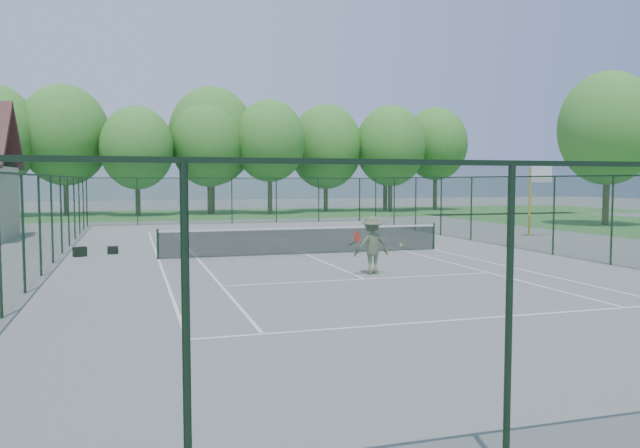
{
  "coord_description": "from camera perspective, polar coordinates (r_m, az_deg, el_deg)",
  "views": [
    {
      "loc": [
        -6.41,
        -23.05,
        2.84
      ],
      "look_at": [
        0.0,
        -2.0,
        1.3
      ],
      "focal_mm": 35.0,
      "sensor_mm": 36.0,
      "label": 1
    }
  ],
  "objects": [
    {
      "name": "grass_far",
      "position": [
        53.51,
        -10.03,
        0.9
      ],
      "size": [
        80.0,
        16.0,
        0.01
      ],
      "primitive_type": "cube",
      "color": "#407F35",
      "rests_on": "ground"
    },
    {
      "name": "sports_bag_b",
      "position": [
        25.37,
        -18.41,
        -2.29
      ],
      "size": [
        0.4,
        0.26,
        0.3
      ],
      "primitive_type": "cube",
      "rotation": [
        0.0,
        0.0,
        -0.05
      ],
      "color": "black",
      "rests_on": "ground"
    },
    {
      "name": "ground",
      "position": [
        24.09,
        -1.39,
        -2.77
      ],
      "size": [
        140.0,
        140.0,
        0.0
      ],
      "primitive_type": "plane",
      "color": "gray",
      "rests_on": "ground"
    },
    {
      "name": "sports_bag_a",
      "position": [
        24.93,
        -21.11,
        -2.38
      ],
      "size": [
        0.53,
        0.43,
        0.37
      ],
      "primitive_type": "cube",
      "rotation": [
        0.0,
        0.0,
        0.4
      ],
      "color": "black",
      "rests_on": "ground"
    },
    {
      "name": "tennis_net",
      "position": [
        24.03,
        -1.39,
        -1.41
      ],
      "size": [
        11.08,
        0.08,
        1.1
      ],
      "color": "black",
      "rests_on": "ground"
    },
    {
      "name": "tennis_player",
      "position": [
        18.95,
        4.76,
        -1.94
      ],
      "size": [
        2.06,
        0.91,
        1.76
      ],
      "color": "#545B3F",
      "rests_on": "ground"
    },
    {
      "name": "basketball_goal",
      "position": [
        33.5,
        19.16,
        3.32
      ],
      "size": [
        1.2,
        1.43,
        3.65
      ],
      "color": "yellow",
      "rests_on": "ground"
    },
    {
      "name": "court_lines",
      "position": [
        24.09,
        -1.39,
        -2.76
      ],
      "size": [
        11.05,
        23.85,
        0.01
      ],
      "color": "white",
      "rests_on": "ground"
    },
    {
      "name": "tree_side",
      "position": [
        43.6,
        24.84,
        7.94
      ],
      "size": [
        6.13,
        6.13,
        9.7
      ],
      "color": "#493022",
      "rests_on": "ground"
    },
    {
      "name": "fence_enclosure",
      "position": [
        23.95,
        -1.39,
        0.94
      ],
      "size": [
        18.05,
        36.05,
        3.02
      ],
      "color": "#17381E",
      "rests_on": "ground"
    },
    {
      "name": "tree_line_far",
      "position": [
        53.52,
        -10.11,
        7.32
      ],
      "size": [
        39.4,
        6.4,
        9.7
      ],
      "color": "#493022",
      "rests_on": "ground"
    }
  ]
}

